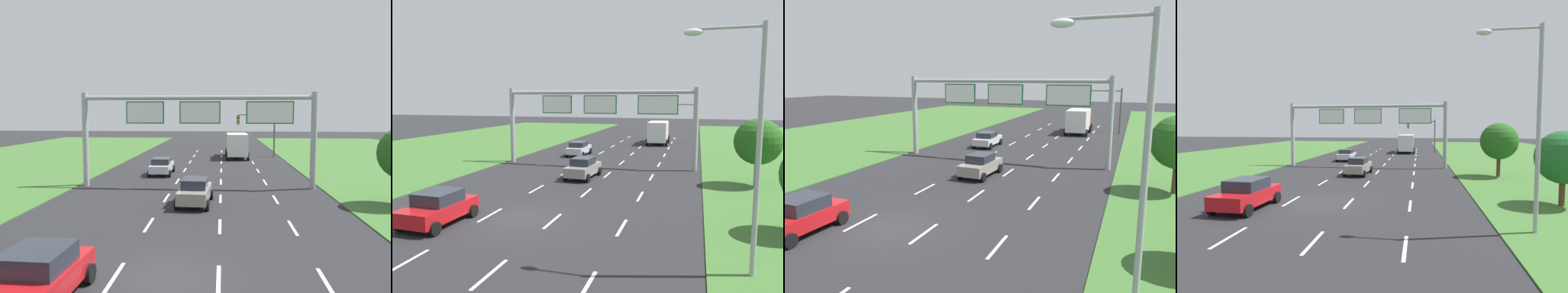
% 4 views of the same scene
% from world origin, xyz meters
% --- Properties ---
extents(ground_plane, '(200.00, 200.00, 0.00)m').
position_xyz_m(ground_plane, '(0.00, 0.00, 0.00)').
color(ground_plane, '#262628').
extents(lane_dashes_inner_left, '(0.14, 62.40, 0.01)m').
position_xyz_m(lane_dashes_inner_left, '(-1.75, 12.00, 0.00)').
color(lane_dashes_inner_left, white).
rests_on(lane_dashes_inner_left, ground_plane).
extents(lane_dashes_inner_right, '(0.14, 62.40, 0.01)m').
position_xyz_m(lane_dashes_inner_right, '(1.75, 12.00, 0.00)').
color(lane_dashes_inner_right, white).
rests_on(lane_dashes_inner_right, ground_plane).
extents(lane_dashes_slip, '(0.14, 62.40, 0.01)m').
position_xyz_m(lane_dashes_slip, '(5.25, 12.00, 0.00)').
color(lane_dashes_slip, white).
rests_on(lane_dashes_slip, ground_plane).
extents(car_near_red, '(2.15, 4.07, 1.58)m').
position_xyz_m(car_near_red, '(0.22, 10.37, 0.80)').
color(car_near_red, gray).
rests_on(car_near_red, ground_plane).
extents(car_lead_silver, '(2.02, 4.15, 1.48)m').
position_xyz_m(car_lead_silver, '(-3.56, 21.33, 0.77)').
color(car_lead_silver, silver).
rests_on(car_lead_silver, ground_plane).
extents(car_mid_lane, '(2.31, 4.03, 1.62)m').
position_xyz_m(car_mid_lane, '(-3.46, -1.88, 0.82)').
color(car_mid_lane, red).
rests_on(car_mid_lane, ground_plane).
extents(box_truck, '(2.75, 7.19, 3.01)m').
position_xyz_m(box_truck, '(3.58, 34.53, 1.64)').
color(box_truck, '#B21E19').
rests_on(box_truck, ground_plane).
extents(sign_gantry, '(17.24, 0.44, 7.00)m').
position_xyz_m(sign_gantry, '(0.25, 15.66, 4.95)').
color(sign_gantry, '#9EA0A5').
rests_on(sign_gantry, ground_plane).
extents(traffic_light_mast, '(4.76, 0.49, 5.60)m').
position_xyz_m(traffic_light_mast, '(6.36, 35.76, 3.87)').
color(traffic_light_mast, '#47494F').
rests_on(traffic_light_mast, ground_plane).
extents(street_lamp, '(2.61, 0.32, 8.50)m').
position_xyz_m(street_lamp, '(10.11, -3.72, 5.08)').
color(street_lamp, '#9EA0A5').
rests_on(street_lamp, ground_plane).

